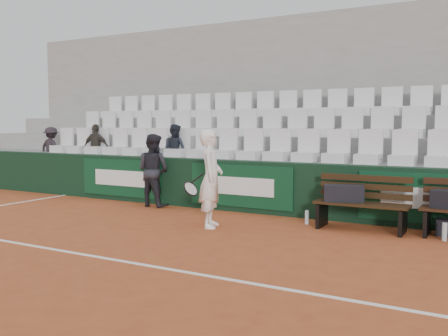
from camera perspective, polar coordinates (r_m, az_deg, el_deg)
ground at (r=6.56m, az=-12.31°, el=-10.26°), size 80.00×80.00×0.00m
court_baseline at (r=6.56m, az=-12.31°, el=-10.23°), size 18.00×0.06×0.01m
back_barrier at (r=9.73m, az=3.70°, el=-2.17°), size 18.00×0.34×1.00m
grandstand_tier_front at (r=10.33m, az=4.87°, el=-1.77°), size 18.00×0.95×1.00m
grandstand_tier_mid at (r=11.18m, az=6.88°, el=-0.11°), size 18.00×0.95×1.45m
grandstand_tier_back at (r=12.04m, az=8.61°, el=1.31°), size 18.00×0.95×1.90m
grandstand_rear_wall at (r=12.61m, az=9.69°, el=7.14°), size 18.00×0.30×4.40m
seat_row_front at (r=10.11m, az=4.49°, el=2.72°), size 11.90×0.44×0.63m
seat_row_mid at (r=10.97m, az=6.59°, el=5.23°), size 11.90×0.44×0.63m
seat_row_back at (r=11.86m, az=8.39°, el=7.37°), size 11.90×0.44×0.63m
bench_left at (r=8.41m, az=15.38°, el=-5.38°), size 1.50×0.56×0.45m
sports_bag_left at (r=8.43m, az=13.51°, el=-2.83°), size 0.69×0.47×0.27m
water_bottle_near at (r=8.75m, az=9.45°, el=-5.57°), size 0.07×0.07×0.24m
water_bottle_far at (r=8.11m, az=23.90°, el=-6.66°), size 0.08×0.08×0.27m
tennis_player at (r=8.29m, az=-1.52°, el=-1.20°), size 0.79×0.70×1.64m
ball_kid at (r=10.52m, az=-8.10°, el=-0.25°), size 0.76×0.60×1.52m
spectator_a at (r=13.87m, az=-19.17°, el=4.04°), size 0.72×0.43×1.10m
spectator_b at (r=12.73m, az=-14.44°, el=4.27°), size 0.74×0.44×1.17m
spectator_c at (r=11.24m, az=-5.67°, el=4.31°), size 0.61×0.50×1.17m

